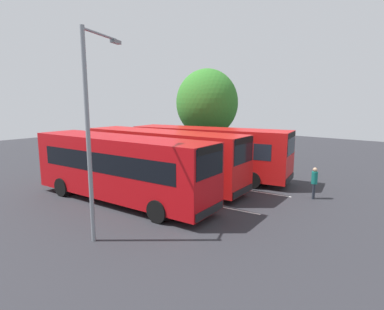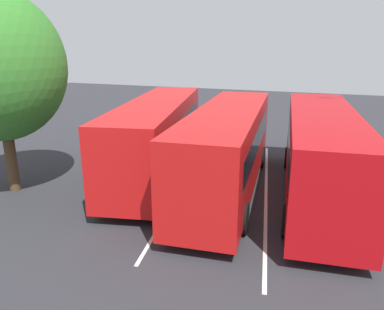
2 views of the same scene
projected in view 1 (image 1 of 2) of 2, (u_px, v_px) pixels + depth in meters
The scene contains 9 objects.
ground_plane at pixel (170, 187), 19.50m from camera, with size 66.87×66.87×0.00m, color #2B2B30.
bus_far_left at pixel (120, 167), 16.27m from camera, with size 11.05×3.44×3.43m.
bus_center_left at pixel (163, 156), 19.30m from camera, with size 11.03×3.31×3.43m.
bus_center_right at pixel (209, 151), 21.42m from camera, with size 11.12×4.56×3.43m.
pedestrian at pixel (314, 180), 16.96m from camera, with size 0.37×0.37×1.72m.
street_lamp at pixel (91, 122), 11.45m from camera, with size 1.12×2.39×7.78m.
depot_tree at pixel (207, 103), 26.97m from camera, with size 5.47×4.92×7.94m.
lane_stripe_outer_left at pixel (148, 193), 18.15m from camera, with size 13.40×0.12×0.01m, color silver.
lane_stripe_inner_left at pixel (188, 181), 20.84m from camera, with size 13.40×0.12×0.01m, color silver.
Camera 1 is at (13.13, -13.64, 5.23)m, focal length 29.51 mm.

